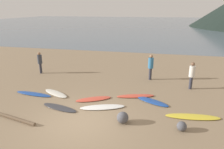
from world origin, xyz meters
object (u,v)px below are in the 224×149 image
object	(u,v)px
surfboard_6	(152,101)
beach_rock_far	(182,126)
surfboard_0	(34,94)
surfboard_7	(193,117)
driftwood_log	(15,119)
person_1	(192,73)
person_2	(40,61)
person_0	(151,65)
surfboard_4	(103,107)
surfboard_5	(136,96)
surfboard_1	(56,93)
beach_rock_near	(123,118)
surfboard_3	(94,99)
surfboard_2	(60,108)

from	to	relation	value
surfboard_6	beach_rock_far	bearing A→B (deg)	-33.90
surfboard_6	surfboard_0	bearing A→B (deg)	-146.94
surfboard_0	surfboard_7	xyz separation A→B (m)	(8.58, -0.73, 0.00)
driftwood_log	person_1	bearing A→B (deg)	35.32
person_1	person_2	size ratio (longest dim) A/B	1.03
surfboard_7	driftwood_log	world-z (taller)	driftwood_log
person_0	beach_rock_far	size ratio (longest dim) A/B	4.43
surfboard_4	surfboard_7	xyz separation A→B (m)	(4.26, 0.01, -0.01)
person_1	person_2	world-z (taller)	person_1
driftwood_log	beach_rock_far	xyz separation A→B (m)	(7.13, 0.79, 0.13)
surfboard_5	surfboard_1	bearing A→B (deg)	170.85
surfboard_5	surfboard_7	distance (m)	3.31
beach_rock_far	beach_rock_near	bearing A→B (deg)	178.78
surfboard_4	beach_rock_far	bearing A→B (deg)	-37.87
driftwood_log	surfboard_5	bearing A→B (deg)	37.35
surfboard_6	surfboard_7	distance (m)	2.25
beach_rock_far	surfboard_5	bearing A→B (deg)	126.79
surfboard_1	surfboard_7	world-z (taller)	surfboard_1
surfboard_4	person_1	bearing A→B (deg)	19.43
surfboard_6	surfboard_7	xyz separation A→B (m)	(1.88, -1.24, -0.01)
surfboard_5	surfboard_3	bearing A→B (deg)	-174.58
surfboard_3	person_0	bearing A→B (deg)	26.96
surfboard_0	surfboard_7	distance (m)	8.61
person_1	surfboard_4	bearing A→B (deg)	30.53
driftwood_log	beach_rock_far	world-z (taller)	beach_rock_far
surfboard_0	beach_rock_far	world-z (taller)	beach_rock_far
surfboard_7	person_0	world-z (taller)	person_0
surfboard_2	beach_rock_far	size ratio (longest dim) A/B	5.09
surfboard_3	beach_rock_near	xyz separation A→B (m)	(1.96, -1.99, 0.21)
surfboard_0	person_0	bearing A→B (deg)	39.22
surfboard_4	person_2	size ratio (longest dim) A/B	1.37
surfboard_0	beach_rock_far	xyz separation A→B (m)	(7.98, -1.95, 0.16)
surfboard_7	person_1	xyz separation A→B (m)	(0.33, 3.70, 0.96)
person_1	driftwood_log	world-z (taller)	person_1
person_1	person_2	xyz separation A→B (m)	(-10.72, 0.85, -0.03)
surfboard_0	surfboard_5	xyz separation A→B (m)	(5.77, 1.01, 0.01)
surfboard_6	driftwood_log	size ratio (longest dim) A/B	0.82
beach_rock_near	person_0	bearing A→B (deg)	82.13
surfboard_5	person_0	world-z (taller)	person_0
driftwood_log	surfboard_1	bearing A→B (deg)	83.45
person_0	surfboard_3	bearing A→B (deg)	-58.30
person_0	person_2	distance (m)	8.22
person_0	driftwood_log	xyz separation A→B (m)	(-5.54, -6.94, -0.97)
surfboard_6	beach_rock_near	xyz separation A→B (m)	(-1.16, -2.41, 0.21)
surfboard_0	person_0	world-z (taller)	person_0
person_2	driftwood_log	size ratio (longest dim) A/B	0.71
surfboard_4	surfboard_6	bearing A→B (deg)	8.17
surfboard_4	surfboard_5	world-z (taller)	surfboard_5
surfboard_5	surfboard_7	xyz separation A→B (m)	(2.81, -1.74, -0.01)
surfboard_4	beach_rock_near	bearing A→B (deg)	-62.98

